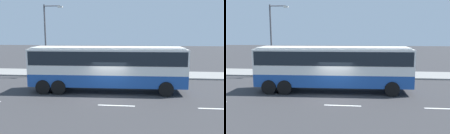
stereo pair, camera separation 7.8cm
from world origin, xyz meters
The scene contains 7 objects.
ground_plane centered at (0.00, 0.00, 0.00)m, with size 120.00×120.00×0.00m, color #333335.
sidewalk_curb centered at (0.00, 8.68, 0.07)m, with size 80.00×4.00×0.15m, color gray.
lane_centreline centered at (-3.39, -2.31, 0.00)m, with size 32.50×0.16×0.01m.
coach_bus centered at (-0.30, 1.27, 2.19)m, with size 12.10×2.96×3.54m.
pedestrian_near_curb centered at (-5.08, 8.10, 1.03)m, with size 0.32×0.32×1.55m.
pedestrian_at_crossing centered at (0.29, 7.30, 1.14)m, with size 0.32×0.32×1.72m.
street_lamp centered at (-7.28, 7.00, 4.34)m, with size 2.00×0.24×7.26m.
Camera 1 is at (2.02, -17.30, 4.81)m, focal length 38.71 mm.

